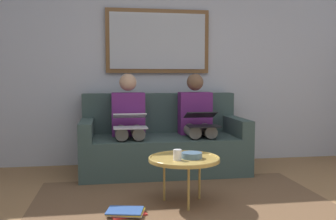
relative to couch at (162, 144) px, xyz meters
name	(u,v)px	position (x,y,z in m)	size (l,w,h in m)	color
wall_rear	(157,62)	(0.00, -0.48, 0.99)	(6.00, 0.12, 2.60)	#B7BCC6
area_rug	(184,205)	(0.00, 1.27, -0.31)	(2.60, 1.80, 0.01)	brown
couch	(162,144)	(0.00, 0.00, 0.00)	(1.87, 0.90, 0.90)	#384C47
framed_mirror	(158,41)	(0.00, -0.39, 1.24)	(1.30, 0.05, 0.79)	brown
coffee_table	(184,159)	(-0.01, 1.22, 0.08)	(0.62, 0.62, 0.41)	tan
cup	(177,155)	(0.06, 1.30, 0.13)	(0.07, 0.07, 0.09)	silver
bowl	(192,155)	(-0.07, 1.24, 0.11)	(0.18, 0.18, 0.05)	slate
person_left	(197,119)	(-0.40, 0.07, 0.30)	(0.38, 0.58, 1.14)	#66236B
laptop_black	(202,120)	(-0.40, 0.31, 0.31)	(0.35, 0.36, 0.16)	black
person_right	(129,120)	(0.40, 0.07, 0.30)	(0.38, 0.58, 1.14)	#66236B
laptop_silver	(130,121)	(0.40, 0.31, 0.32)	(0.36, 0.36, 0.15)	silver
magazine_stack	(126,212)	(0.50, 1.41, -0.29)	(0.34, 0.29, 0.04)	red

